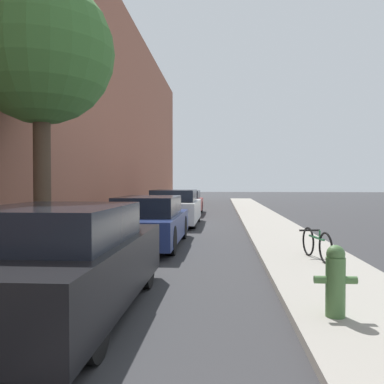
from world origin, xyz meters
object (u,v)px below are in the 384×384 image
parked_car_white (175,208)px  bicycle (316,244)px  parked_car_black (61,262)px  parked_car_navy (150,222)px  fire_hydrant (335,280)px  parked_car_red (185,203)px  street_tree_near (41,53)px

parked_car_white → bicycle: 8.73m
bicycle → parked_car_white: bearing=106.4°
parked_car_black → parked_car_white: parked_car_white is taller
parked_car_navy → bicycle: 4.50m
fire_hydrant → bicycle: 3.71m
parked_car_white → parked_car_red: parked_car_white is taller
parked_car_navy → bicycle: bearing=-30.9°
parked_car_navy → parked_car_white: 5.54m
parked_car_white → fire_hydrant: parked_car_white is taller
parked_car_black → parked_car_red: parked_car_black is taller
parked_car_white → parked_car_black: bearing=-90.8°
bicycle → street_tree_near: bearing=172.4°
parked_car_black → bicycle: bearing=41.1°
parked_car_navy → parked_car_white: (0.04, 5.54, 0.04)m
parked_car_white → bicycle: size_ratio=2.92×
parked_car_red → street_tree_near: (-1.76, -13.72, 3.78)m
parked_car_navy → fire_hydrant: bearing=-61.4°
parked_car_navy → fire_hydrant: parked_car_navy is taller
fire_hydrant → bicycle: (0.60, 3.66, -0.11)m
parked_car_black → parked_car_navy: size_ratio=0.96×
parked_car_black → parked_car_white: bearing=89.2°
fire_hydrant → bicycle: bearing=80.7°
fire_hydrant → street_tree_near: bearing=145.7°
parked_car_black → street_tree_near: (-1.71, 3.28, 3.71)m
parked_car_navy → parked_car_white: bearing=89.6°
street_tree_near → parked_car_white: bearing=76.9°
parked_car_red → parked_car_navy: bearing=-89.7°
bicycle → parked_car_black: bearing=-148.5°
parked_car_white → fire_hydrant: 11.95m
parked_car_black → street_tree_near: bearing=117.5°
parked_car_black → fire_hydrant: size_ratio=5.21×
parked_car_black → fire_hydrant: (3.38, -0.19, -0.13)m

